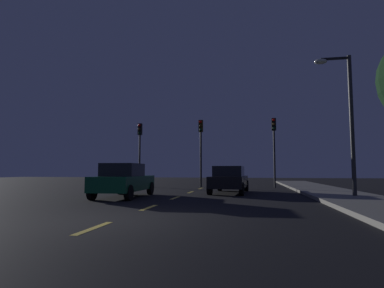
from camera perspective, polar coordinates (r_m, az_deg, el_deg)
ground_plane at (r=15.00m, az=-2.52°, el=-9.53°), size 80.00×80.00×0.00m
sidewalk_curb_right at (r=15.22m, az=26.58°, el=-8.69°), size 3.00×40.00×0.15m
lane_stripe_nearest at (r=7.29m, az=-17.41°, el=-14.32°), size 0.16×1.60×0.01m
lane_stripe_second at (r=10.77m, az=-7.81°, el=-11.33°), size 0.16×1.60×0.01m
lane_stripe_third at (r=14.42m, az=-3.05°, el=-9.71°), size 0.16×1.60×0.01m
lane_stripe_fourth at (r=18.13m, az=-0.25°, el=-8.71°), size 0.16×1.60×0.01m
lane_stripe_fifth at (r=21.87m, az=1.58°, el=-8.04°), size 0.16×1.60×0.01m
traffic_signal_left at (r=24.87m, az=-9.45°, el=0.33°), size 0.32×0.38×4.90m
traffic_signal_center at (r=23.69m, az=1.61°, el=0.73°), size 0.32×0.38×5.04m
traffic_signal_right at (r=23.50m, az=14.64°, el=0.92°), size 0.32×0.38×5.03m
car_stopped_ahead at (r=17.62m, az=6.78°, el=-6.36°), size 2.07×4.57×1.47m
car_adjacent_lane at (r=15.07m, az=-12.23°, el=-6.42°), size 1.97×4.43×1.56m
street_lamp_right at (r=15.62m, az=26.02°, el=5.41°), size 1.58×0.36×6.39m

